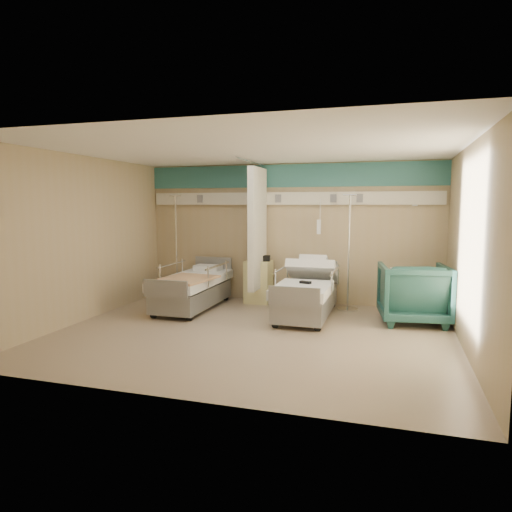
# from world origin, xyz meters

# --- Properties ---
(ground) EXTENTS (6.00, 5.00, 0.00)m
(ground) POSITION_xyz_m (0.00, 0.00, 0.00)
(ground) COLOR gray
(ground) RESTS_ON ground
(room_walls) EXTENTS (6.04, 5.04, 2.82)m
(room_walls) POSITION_xyz_m (-0.03, 0.25, 1.86)
(room_walls) COLOR tan
(room_walls) RESTS_ON ground
(bed_right) EXTENTS (1.00, 2.16, 0.63)m
(bed_right) POSITION_xyz_m (0.60, 1.30, 0.32)
(bed_right) COLOR white
(bed_right) RESTS_ON ground
(bed_left) EXTENTS (1.00, 2.16, 0.63)m
(bed_left) POSITION_xyz_m (-1.60, 1.30, 0.32)
(bed_left) COLOR white
(bed_left) RESTS_ON ground
(bedside_cabinet) EXTENTS (0.50, 0.48, 0.85)m
(bedside_cabinet) POSITION_xyz_m (-0.55, 2.20, 0.42)
(bedside_cabinet) COLOR beige
(bedside_cabinet) RESTS_ON ground
(visitor_armchair) EXTENTS (1.22, 1.24, 1.01)m
(visitor_armchair) POSITION_xyz_m (2.39, 1.41, 0.50)
(visitor_armchair) COLOR #1B4541
(visitor_armchair) RESTS_ON ground
(waffle_blanket) EXTENTS (0.77, 0.71, 0.07)m
(waffle_blanket) POSITION_xyz_m (2.38, 1.37, 1.04)
(waffle_blanket) COLOR white
(waffle_blanket) RESTS_ON visitor_armchair
(iv_stand_right) EXTENTS (0.39, 0.39, 2.17)m
(iv_stand_right) POSITION_xyz_m (1.25, 2.03, 0.44)
(iv_stand_right) COLOR silver
(iv_stand_right) RESTS_ON ground
(iv_stand_left) EXTENTS (0.39, 0.39, 2.18)m
(iv_stand_left) POSITION_xyz_m (-2.40, 2.24, 0.45)
(iv_stand_left) COLOR silver
(iv_stand_left) RESTS_ON ground
(call_remote) EXTENTS (0.21, 0.14, 0.04)m
(call_remote) POSITION_xyz_m (0.61, 1.09, 0.65)
(call_remote) COLOR black
(call_remote) RESTS_ON bed_right
(tan_blanket) EXTENTS (0.98, 1.17, 0.04)m
(tan_blanket) POSITION_xyz_m (-1.51, 0.84, 0.65)
(tan_blanket) COLOR tan
(tan_blanket) RESTS_ON bed_left
(toiletry_bag) EXTENTS (0.23, 0.16, 0.12)m
(toiletry_bag) POSITION_xyz_m (-0.42, 2.20, 0.91)
(toiletry_bag) COLOR black
(toiletry_bag) RESTS_ON bedside_cabinet
(white_cup) EXTENTS (0.10, 0.10, 0.12)m
(white_cup) POSITION_xyz_m (-0.69, 2.26, 0.91)
(white_cup) COLOR white
(white_cup) RESTS_ON bedside_cabinet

